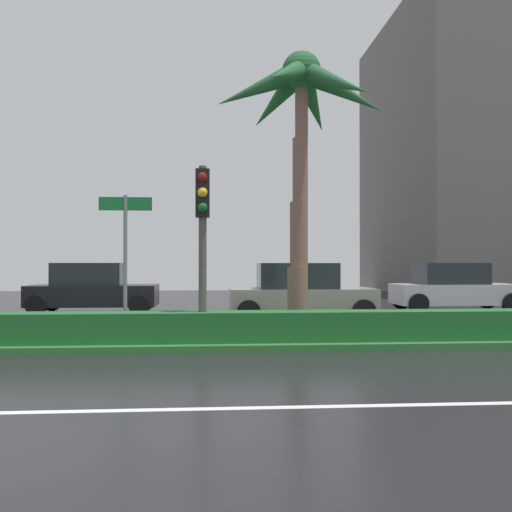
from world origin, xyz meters
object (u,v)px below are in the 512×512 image
palm_tree_centre_left (301,109)px  car_in_traffic_leading (92,289)px  traffic_signal_median_right (203,221)px  car_in_traffic_third (453,288)px  car_in_traffic_second (300,293)px  street_name_sign (125,246)px

palm_tree_centre_left → car_in_traffic_leading: bearing=132.2°
traffic_signal_median_right → car_in_traffic_third: 12.16m
traffic_signal_median_right → car_in_traffic_second: (2.81, 5.37, -1.76)m
palm_tree_centre_left → street_name_sign: (-3.86, -0.95, -3.23)m
traffic_signal_median_right → car_in_traffic_third: traffic_signal_median_right is taller
traffic_signal_median_right → car_in_traffic_leading: traffic_signal_median_right is taller
car_in_traffic_second → car_in_traffic_third: 6.62m
traffic_signal_median_right → car_in_traffic_leading: 9.42m
traffic_signal_median_right → car_in_traffic_second: bearing=62.4°
traffic_signal_median_right → car_in_traffic_second: traffic_signal_median_right is taller
palm_tree_centre_left → car_in_traffic_third: (6.53, 6.69, -4.48)m
traffic_signal_median_right → car_in_traffic_second: 6.31m
palm_tree_centre_left → car_in_traffic_second: palm_tree_centre_left is taller
traffic_signal_median_right → street_name_sign: size_ratio=1.18×
street_name_sign → car_in_traffic_leading: street_name_sign is taller
car_in_traffic_second → car_in_traffic_leading: bearing=156.0°
palm_tree_centre_left → car_in_traffic_leading: (-6.19, 6.83, -4.48)m
traffic_signal_median_right → car_in_traffic_second: size_ratio=0.82×
traffic_signal_median_right → street_name_sign: (-1.62, 0.59, -0.51)m
car_in_traffic_third → car_in_traffic_second: bearing=-154.4°
traffic_signal_median_right → street_name_sign: bearing=160.0°
car_in_traffic_leading → car_in_traffic_third: bearing=-0.6°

